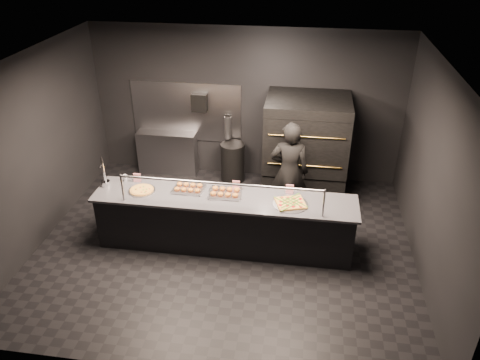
{
  "coord_description": "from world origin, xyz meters",
  "views": [
    {
      "loc": [
        1.14,
        -6.04,
        4.71
      ],
      "look_at": [
        0.22,
        0.2,
        1.13
      ],
      "focal_mm": 35.0,
      "sensor_mm": 36.0,
      "label": 1
    }
  ],
  "objects_px": {
    "slider_tray_b": "(225,192)",
    "towel_dispenser": "(199,102)",
    "fire_extinguisher": "(228,127)",
    "service_counter": "(225,222)",
    "slider_tray_a": "(188,188)",
    "pizza_oven": "(306,147)",
    "beer_tap": "(104,177)",
    "trash_bin": "(233,162)",
    "square_pizza": "(290,203)",
    "worker": "(289,172)",
    "prep_shelf": "(168,153)",
    "round_pizza": "(142,190)"
  },
  "relations": [
    {
      "from": "towel_dispenser",
      "to": "slider_tray_b",
      "type": "bearing_deg",
      "value": -68.58
    },
    {
      "from": "service_counter",
      "to": "fire_extinguisher",
      "type": "bearing_deg",
      "value": 98.3
    },
    {
      "from": "slider_tray_b",
      "to": "pizza_oven",
      "type": "bearing_deg",
      "value": 56.35
    },
    {
      "from": "round_pizza",
      "to": "worker",
      "type": "relative_size",
      "value": 0.24
    },
    {
      "from": "square_pizza",
      "to": "slider_tray_b",
      "type": "bearing_deg",
      "value": 172.04
    },
    {
      "from": "service_counter",
      "to": "round_pizza",
      "type": "distance_m",
      "value": 1.4
    },
    {
      "from": "pizza_oven",
      "to": "prep_shelf",
      "type": "bearing_deg",
      "value": 171.46
    },
    {
      "from": "service_counter",
      "to": "towel_dispenser",
      "type": "xyz_separation_m",
      "value": [
        -0.9,
        2.39,
        1.09
      ]
    },
    {
      "from": "beer_tap",
      "to": "slider_tray_b",
      "type": "height_order",
      "value": "beer_tap"
    },
    {
      "from": "slider_tray_b",
      "to": "towel_dispenser",
      "type": "bearing_deg",
      "value": 111.42
    },
    {
      "from": "towel_dispenser",
      "to": "pizza_oven",
      "type": "bearing_deg",
      "value": -13.14
    },
    {
      "from": "fire_extinguisher",
      "to": "worker",
      "type": "height_order",
      "value": "worker"
    },
    {
      "from": "slider_tray_a",
      "to": "trash_bin",
      "type": "bearing_deg",
      "value": 79.51
    },
    {
      "from": "pizza_oven",
      "to": "prep_shelf",
      "type": "xyz_separation_m",
      "value": [
        -2.8,
        0.42,
        -0.52
      ]
    },
    {
      "from": "service_counter",
      "to": "slider_tray_a",
      "type": "xyz_separation_m",
      "value": [
        -0.6,
        0.15,
        0.49
      ]
    },
    {
      "from": "towel_dispenser",
      "to": "beer_tap",
      "type": "bearing_deg",
      "value": -114.42
    },
    {
      "from": "slider_tray_b",
      "to": "square_pizza",
      "type": "xyz_separation_m",
      "value": [
        1.03,
        -0.14,
        -0.01
      ]
    },
    {
      "from": "pizza_oven",
      "to": "prep_shelf",
      "type": "relative_size",
      "value": 1.59
    },
    {
      "from": "service_counter",
      "to": "worker",
      "type": "bearing_deg",
      "value": 46.19
    },
    {
      "from": "pizza_oven",
      "to": "slider_tray_b",
      "type": "height_order",
      "value": "pizza_oven"
    },
    {
      "from": "fire_extinguisher",
      "to": "square_pizza",
      "type": "height_order",
      "value": "fire_extinguisher"
    },
    {
      "from": "fire_extinguisher",
      "to": "beer_tap",
      "type": "bearing_deg",
      "value": -124.56
    },
    {
      "from": "towel_dispenser",
      "to": "worker",
      "type": "relative_size",
      "value": 0.19
    },
    {
      "from": "slider_tray_b",
      "to": "slider_tray_a",
      "type": "bearing_deg",
      "value": 174.93
    },
    {
      "from": "beer_tap",
      "to": "round_pizza",
      "type": "bearing_deg",
      "value": -6.82
    },
    {
      "from": "slider_tray_a",
      "to": "worker",
      "type": "xyz_separation_m",
      "value": [
        1.55,
        0.84,
        -0.04
      ]
    },
    {
      "from": "pizza_oven",
      "to": "towel_dispenser",
      "type": "height_order",
      "value": "pizza_oven"
    },
    {
      "from": "fire_extinguisher",
      "to": "round_pizza",
      "type": "relative_size",
      "value": 1.18
    },
    {
      "from": "round_pizza",
      "to": "worker",
      "type": "xyz_separation_m",
      "value": [
        2.27,
        0.98,
        -0.03
      ]
    },
    {
      "from": "fire_extinguisher",
      "to": "slider_tray_a",
      "type": "xyz_separation_m",
      "value": [
        -0.25,
        -2.25,
        -0.11
      ]
    },
    {
      "from": "fire_extinguisher",
      "to": "slider_tray_b",
      "type": "relative_size",
      "value": 0.91
    },
    {
      "from": "fire_extinguisher",
      "to": "slider_tray_a",
      "type": "bearing_deg",
      "value": -96.35
    },
    {
      "from": "towel_dispenser",
      "to": "slider_tray_a",
      "type": "xyz_separation_m",
      "value": [
        0.3,
        -2.24,
        -0.6
      ]
    },
    {
      "from": "square_pizza",
      "to": "worker",
      "type": "bearing_deg",
      "value": 94.38
    },
    {
      "from": "slider_tray_b",
      "to": "square_pizza",
      "type": "height_order",
      "value": "slider_tray_b"
    },
    {
      "from": "fire_extinguisher",
      "to": "round_pizza",
      "type": "xyz_separation_m",
      "value": [
        -0.97,
        -2.4,
        -0.12
      ]
    },
    {
      "from": "round_pizza",
      "to": "service_counter",
      "type": "bearing_deg",
      "value": -0.12
    },
    {
      "from": "towel_dispenser",
      "to": "beer_tap",
      "type": "height_order",
      "value": "towel_dispenser"
    },
    {
      "from": "towel_dispenser",
      "to": "square_pizza",
      "type": "distance_m",
      "value": 3.16
    },
    {
      "from": "slider_tray_a",
      "to": "slider_tray_b",
      "type": "height_order",
      "value": "slider_tray_b"
    },
    {
      "from": "prep_shelf",
      "to": "round_pizza",
      "type": "distance_m",
      "value": 2.38
    },
    {
      "from": "pizza_oven",
      "to": "square_pizza",
      "type": "xyz_separation_m",
      "value": [
        -0.18,
        -1.95,
        -0.03
      ]
    },
    {
      "from": "pizza_oven",
      "to": "round_pizza",
      "type": "bearing_deg",
      "value": -143.02
    },
    {
      "from": "towel_dispenser",
      "to": "fire_extinguisher",
      "type": "xyz_separation_m",
      "value": [
        0.55,
        0.01,
        -0.49
      ]
    },
    {
      "from": "slider_tray_a",
      "to": "slider_tray_b",
      "type": "distance_m",
      "value": 0.6
    },
    {
      "from": "worker",
      "to": "pizza_oven",
      "type": "bearing_deg",
      "value": -105.66
    },
    {
      "from": "round_pizza",
      "to": "trash_bin",
      "type": "bearing_deg",
      "value": 63.39
    },
    {
      "from": "trash_bin",
      "to": "towel_dispenser",
      "type": "bearing_deg",
      "value": 163.9
    },
    {
      "from": "slider_tray_a",
      "to": "slider_tray_b",
      "type": "relative_size",
      "value": 0.94
    },
    {
      "from": "prep_shelf",
      "to": "beer_tap",
      "type": "relative_size",
      "value": 2.16
    }
  ]
}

